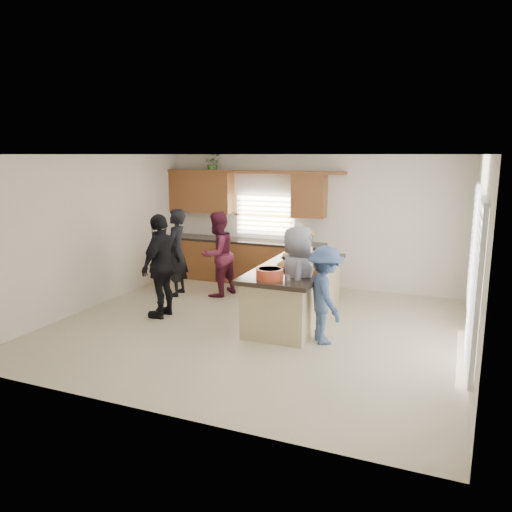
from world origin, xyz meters
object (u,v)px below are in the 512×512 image
at_px(woman_left_back, 176,253).
at_px(woman_left_front, 162,266).
at_px(woman_left_mid, 218,254).
at_px(salad_bowl, 270,273).
at_px(woman_right_back, 325,295).
at_px(woman_right_front, 298,280).
at_px(island, 295,294).

height_order(woman_left_back, woman_left_front, woman_left_front).
relative_size(woman_left_back, woman_left_mid, 1.03).
bearing_deg(salad_bowl, woman_left_mid, 134.17).
relative_size(woman_left_back, woman_right_back, 1.18).
height_order(woman_left_mid, woman_right_front, woman_right_front).
bearing_deg(salad_bowl, woman_right_back, 13.34).
bearing_deg(woman_left_back, woman_left_mid, 99.55).
bearing_deg(woman_right_front, woman_left_mid, 37.09).
bearing_deg(woman_left_mid, woman_left_back, -53.15).
distance_m(woman_left_back, woman_right_back, 3.70).
xyz_separation_m(woman_left_mid, woman_right_front, (2.14, -1.47, 0.01)).
relative_size(woman_left_back, woman_right_front, 1.01).
bearing_deg(woman_right_back, salad_bowl, 70.17).
height_order(island, salad_bowl, salad_bowl).
height_order(salad_bowl, woman_left_back, woman_left_back).
bearing_deg(woman_left_front, woman_right_back, 88.45).
xyz_separation_m(salad_bowl, woman_left_back, (-2.61, 1.59, -0.17)).
distance_m(salad_bowl, woman_right_front, 0.55).
distance_m(island, woman_right_back, 1.17).
bearing_deg(woman_right_back, island, 8.06).
relative_size(salad_bowl, woman_right_front, 0.24).
xyz_separation_m(woman_left_mid, woman_right_back, (2.65, -1.69, -0.11)).
xyz_separation_m(island, woman_left_front, (-2.20, -0.72, 0.45)).
height_order(woman_left_mid, woman_right_back, woman_left_mid).
relative_size(island, woman_left_front, 1.50).
xyz_separation_m(woman_right_back, woman_right_front, (-0.51, 0.22, 0.12)).
bearing_deg(woman_left_front, salad_bowl, 82.30).
height_order(woman_left_mid, woman_left_front, woman_left_front).
bearing_deg(woman_right_back, woman_left_back, 34.62).
distance_m(salad_bowl, woman_left_mid, 2.63).
relative_size(island, woman_left_back, 1.55).
relative_size(woman_right_back, woman_right_front, 0.86).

